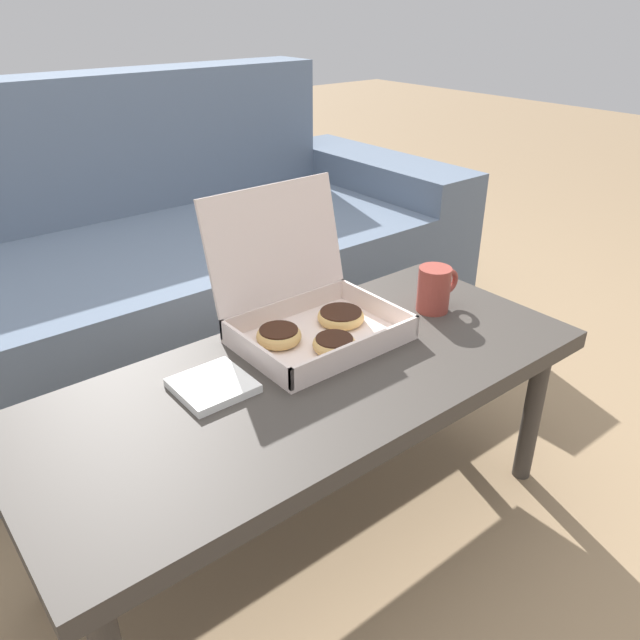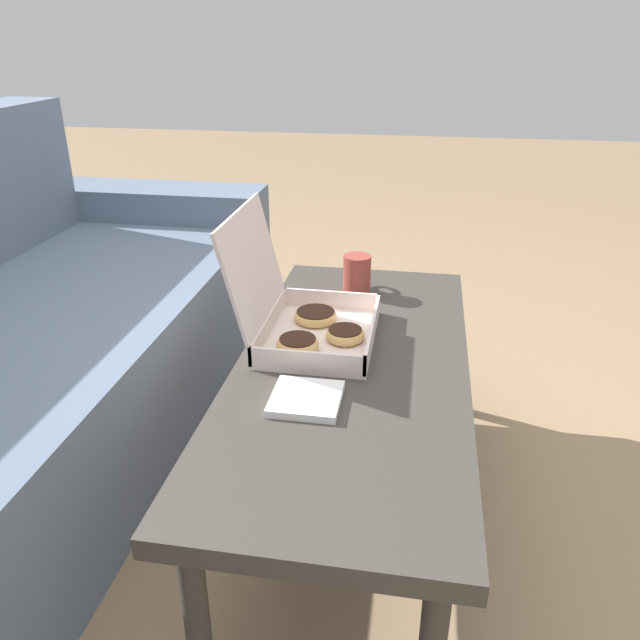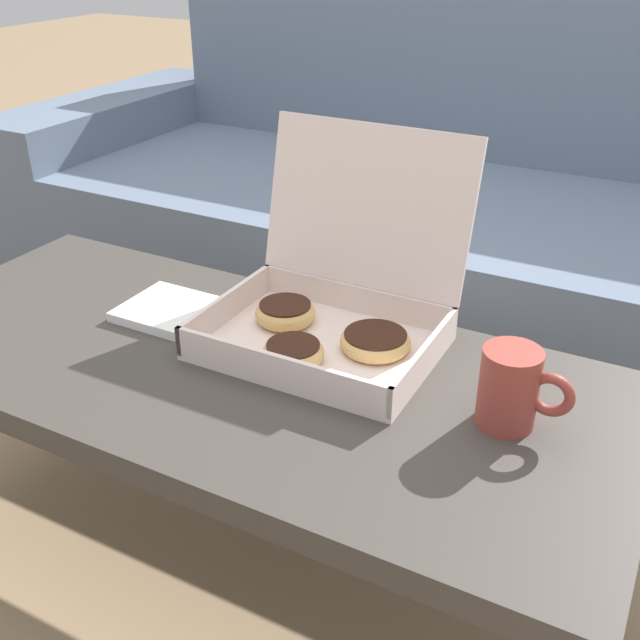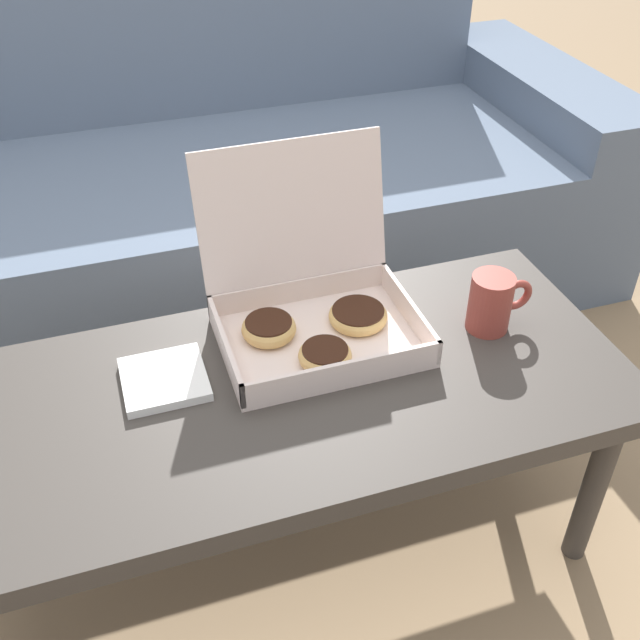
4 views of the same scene
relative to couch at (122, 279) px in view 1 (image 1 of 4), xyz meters
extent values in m
plane|color=#937756|center=(0.00, -0.84, -0.29)|extent=(12.00, 12.00, 0.00)
cube|color=slate|center=(0.00, -0.15, -0.08)|extent=(1.84, 0.68, 0.42)
cube|color=slate|center=(0.00, 0.29, 0.15)|extent=(1.84, 0.20, 0.87)
cube|color=slate|center=(1.04, -0.05, -0.02)|extent=(0.24, 0.88, 0.54)
cube|color=#3D3833|center=(0.00, -0.97, 0.11)|extent=(1.17, 0.51, 0.04)
cylinder|color=#3D3833|center=(0.52, -1.17, -0.10)|extent=(0.04, 0.04, 0.38)
cylinder|color=#3D3833|center=(-0.52, -0.78, -0.10)|extent=(0.04, 0.04, 0.38)
cylinder|color=#3D3833|center=(0.52, -0.78, -0.10)|extent=(0.04, 0.04, 0.38)
cube|color=silver|center=(0.09, -0.88, 0.13)|extent=(0.34, 0.26, 0.01)
cube|color=silver|center=(0.09, -1.01, 0.16)|extent=(0.34, 0.01, 0.05)
cube|color=silver|center=(0.09, -0.76, 0.16)|extent=(0.34, 0.01, 0.05)
cube|color=silver|center=(-0.07, -0.88, 0.16)|extent=(0.01, 0.26, 0.05)
cube|color=silver|center=(0.26, -0.88, 0.16)|extent=(0.01, 0.26, 0.05)
cube|color=silver|center=(0.09, -0.72, 0.31)|extent=(0.34, 0.07, 0.25)
torus|color=#E0B266|center=(0.01, -0.84, 0.15)|extent=(0.10, 0.10, 0.03)
cylinder|color=black|center=(0.01, -0.84, 0.16)|extent=(0.08, 0.08, 0.01)
torus|color=#E0B266|center=(0.17, -0.86, 0.15)|extent=(0.11, 0.11, 0.03)
cylinder|color=black|center=(0.17, -0.86, 0.16)|extent=(0.09, 0.09, 0.01)
torus|color=#E0B266|center=(0.08, -0.94, 0.15)|extent=(0.09, 0.09, 0.03)
cylinder|color=black|center=(0.08, -0.94, 0.16)|extent=(0.08, 0.08, 0.01)
cylinder|color=#993D33|center=(0.39, -0.93, 0.18)|extent=(0.08, 0.08, 0.11)
torus|color=#993D33|center=(0.45, -0.93, 0.19)|extent=(0.06, 0.01, 0.06)
cube|color=white|center=(-0.18, -0.90, 0.14)|extent=(0.14, 0.14, 0.02)
camera|label=1|loc=(-0.64, -1.80, 0.80)|focal=35.00mm
camera|label=2|loc=(-1.21, -1.10, 0.80)|focal=35.00mm
camera|label=3|loc=(0.56, -1.75, 0.71)|focal=42.00mm
camera|label=4|loc=(-0.23, -1.85, 0.97)|focal=42.00mm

